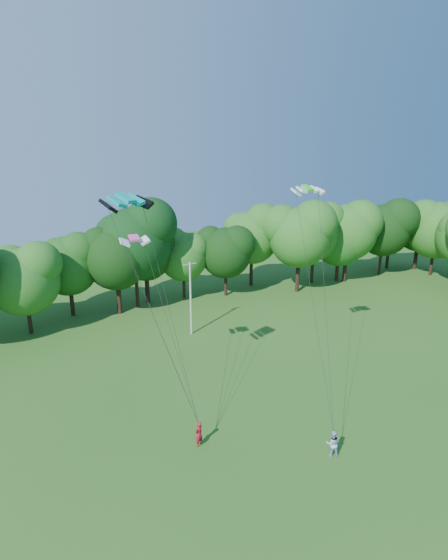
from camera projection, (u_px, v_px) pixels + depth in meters
name	position (u px, v px, depth m)	size (l,w,h in m)	color
utility_pole	(191.00, 298.00, 43.74)	(1.51, 0.34, 7.62)	beige
kite_flyer_left	(199.00, 434.00, 27.84)	(0.63, 0.41, 1.73)	#AF1625
kite_flyer_right	(333.00, 443.00, 26.97)	(0.85, 0.66, 1.74)	#AFC1F3
kite_teal	(125.00, 198.00, 26.02)	(3.39, 2.40, 0.59)	#059996
kite_green	(307.00, 188.00, 32.52)	(2.53, 1.36, 0.42)	#2AE822
kite_pink	(134.00, 238.00, 30.56)	(2.12, 1.12, 0.35)	#FF46BB
tree_back_center	(134.00, 238.00, 49.86)	(9.34, 9.34, 13.59)	black
tree_back_east	(340.00, 229.00, 60.51)	(8.33, 8.33, 12.11)	#392316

